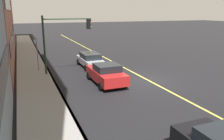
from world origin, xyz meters
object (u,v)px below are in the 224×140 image
Objects in this scene: street_sign_post at (37,52)px; car_silver at (90,60)px; car_red at (106,74)px; traffic_light_mast at (64,34)px.

car_silver is at bearing -89.56° from street_sign_post.
car_silver is 5.64m from car_red.
street_sign_post is (-0.04, 4.92, 1.08)m from car_silver.
car_red is 5.38m from traffic_light_mast.
car_red is at bearing -141.19° from street_sign_post.
traffic_light_mast reaches higher than car_silver.
traffic_light_mast is 1.62× the size of street_sign_post.
traffic_light_mast is (-1.58, 2.71, 2.75)m from car_silver.
traffic_light_mast is 3.17m from street_sign_post.
street_sign_post is at bearing 90.44° from car_silver.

